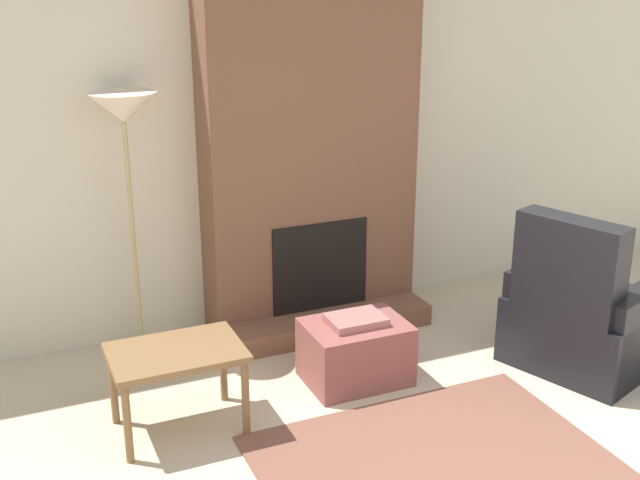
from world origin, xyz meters
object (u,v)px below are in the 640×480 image
armchair (582,320)px  floor_lamp_left (124,120)px  ottoman (355,351)px  side_table (176,361)px

armchair → floor_lamp_left: size_ratio=0.62×
armchair → floor_lamp_left: 3.23m
ottoman → side_table: (-1.17, -0.11, 0.23)m
side_table → floor_lamp_left: bearing=90.0°
floor_lamp_left → side_table: bearing=-90.0°
ottoman → side_table: bearing=-174.5°
ottoman → armchair: (1.46, -0.40, 0.11)m
floor_lamp_left → armchair: bearing=-27.4°
ottoman → floor_lamp_left: (-1.17, 0.97, 1.40)m
armchair → floor_lamp_left: bearing=42.2°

